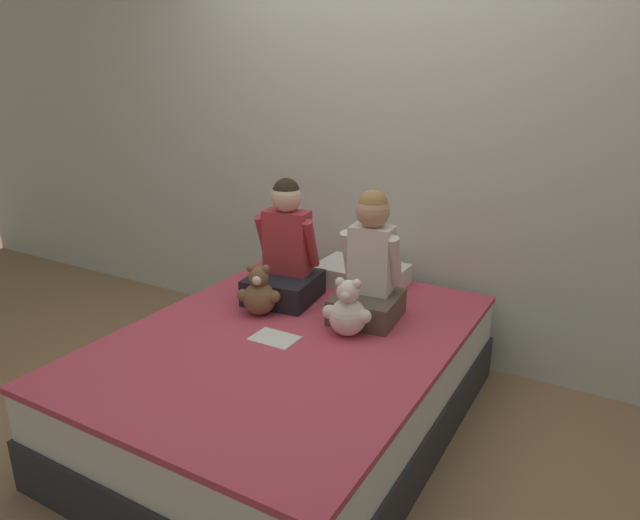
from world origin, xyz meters
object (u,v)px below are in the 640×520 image
teddy_bear_held_by_right_child (348,311)px  pillow_at_headboard (361,275)px  bed (289,381)px  child_on_left (285,255)px  child_on_right (370,267)px  teddy_bear_held_by_left_child (259,294)px  sign_card (274,338)px

teddy_bear_held_by_right_child → pillow_at_headboard: teddy_bear_held_by_right_child is taller
teddy_bear_held_by_right_child → bed: bearing=-161.9°
pillow_at_headboard → teddy_bear_held_by_right_child: bearing=-69.2°
child_on_left → teddy_bear_held_by_right_child: 0.56m
child_on_right → bed: bearing=-127.5°
child_on_left → child_on_right: size_ratio=1.02×
teddy_bear_held_by_right_child → child_on_left: bearing=142.3°
pillow_at_headboard → child_on_left: bearing=-123.2°
child_on_left → teddy_bear_held_by_left_child: 0.28m
child_on_left → child_on_right: child_on_left is taller
bed → child_on_left: 0.67m
bed → pillow_at_headboard: bearing=90.0°
bed → sign_card: 0.26m
sign_card → teddy_bear_held_by_left_child: bearing=138.8°
bed → child_on_right: child_on_right is taller
child_on_right → sign_card: (-0.27, -0.44, -0.26)m
pillow_at_headboard → sign_card: bearing=-92.2°
child_on_left → sign_card: (0.22, -0.44, -0.24)m
child_on_right → pillow_at_headboard: child_on_right is taller
child_on_right → sign_card: size_ratio=3.03×
child_on_right → teddy_bear_held_by_left_child: size_ratio=2.42×
child_on_right → pillow_at_headboard: (-0.23, 0.39, -0.21)m
bed → teddy_bear_held_by_right_child: teddy_bear_held_by_right_child is taller
teddy_bear_held_by_right_child → sign_card: size_ratio=1.32×
teddy_bear_held_by_left_child → sign_card: teddy_bear_held_by_left_child is taller
child_on_left → pillow_at_headboard: 0.50m
teddy_bear_held_by_left_child → pillow_at_headboard: size_ratio=0.53×
pillow_at_headboard → sign_card: size_ratio=2.36×
bed → sign_card: bearing=-115.4°
bed → child_on_right: 0.67m
child_on_left → teddy_bear_held_by_left_child: size_ratio=2.45×
bed → pillow_at_headboard: size_ratio=3.88×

